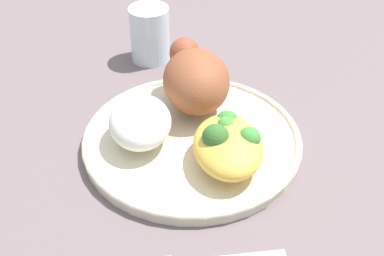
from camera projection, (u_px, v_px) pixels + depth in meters
ground_plane at (192, 146)px, 0.62m from camera, size 2.00×2.00×0.00m
plate at (192, 140)px, 0.62m from camera, size 0.26×0.26×0.02m
roasted_chicken at (195, 78)px, 0.64m from camera, size 0.12×0.08×0.07m
rice_pile at (140, 124)px, 0.59m from camera, size 0.09×0.07×0.05m
mac_cheese_with_broccoli at (228, 144)px, 0.56m from camera, size 0.10×0.08×0.05m
water_glass at (150, 34)px, 0.76m from camera, size 0.06×0.06×0.08m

